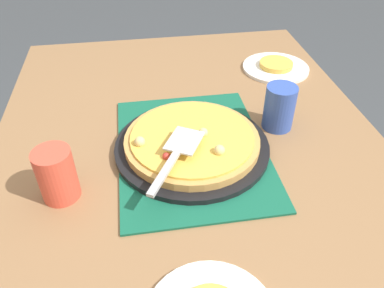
{
  "coord_description": "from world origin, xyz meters",
  "views": [
    {
      "loc": [
        0.72,
        -0.12,
        1.36
      ],
      "look_at": [
        0.0,
        0.0,
        0.77
      ],
      "focal_mm": 35.73,
      "sensor_mm": 36.0,
      "label": 1
    }
  ],
  "objects_px": {
    "served_slice_left": "(276,64)",
    "cup_far": "(279,107)",
    "pizza_pan": "(192,146)",
    "pizza_server": "(177,153)",
    "plate_near_left": "(276,68)",
    "cup_near": "(57,175)",
    "pizza": "(192,140)"
  },
  "relations": [
    {
      "from": "pizza",
      "to": "served_slice_left",
      "type": "height_order",
      "value": "pizza"
    },
    {
      "from": "pizza",
      "to": "cup_far",
      "type": "height_order",
      "value": "cup_far"
    },
    {
      "from": "served_slice_left",
      "to": "pizza_server",
      "type": "distance_m",
      "value": 0.61
    },
    {
      "from": "pizza_pan",
      "to": "pizza_server",
      "type": "xyz_separation_m",
      "value": [
        0.09,
        -0.05,
        0.05
      ]
    },
    {
      "from": "pizza",
      "to": "cup_near",
      "type": "relative_size",
      "value": 2.75
    },
    {
      "from": "plate_near_left",
      "to": "cup_near",
      "type": "relative_size",
      "value": 1.83
    },
    {
      "from": "plate_near_left",
      "to": "cup_far",
      "type": "distance_m",
      "value": 0.33
    },
    {
      "from": "cup_far",
      "to": "pizza_server",
      "type": "distance_m",
      "value": 0.33
    },
    {
      "from": "pizza_pan",
      "to": "cup_far",
      "type": "relative_size",
      "value": 3.17
    },
    {
      "from": "pizza",
      "to": "served_slice_left",
      "type": "relative_size",
      "value": 3.0
    },
    {
      "from": "plate_near_left",
      "to": "served_slice_left",
      "type": "xyz_separation_m",
      "value": [
        0.0,
        0.0,
        0.01
      ]
    },
    {
      "from": "pizza_pan",
      "to": "pizza_server",
      "type": "relative_size",
      "value": 1.72
    },
    {
      "from": "cup_far",
      "to": "plate_near_left",
      "type": "bearing_deg",
      "value": 161.58
    },
    {
      "from": "pizza_server",
      "to": "cup_near",
      "type": "bearing_deg",
      "value": -85.38
    },
    {
      "from": "served_slice_left",
      "to": "cup_far",
      "type": "height_order",
      "value": "cup_far"
    },
    {
      "from": "pizza",
      "to": "pizza_server",
      "type": "bearing_deg",
      "value": -29.37
    },
    {
      "from": "served_slice_left",
      "to": "cup_near",
      "type": "xyz_separation_m",
      "value": [
        0.48,
        -0.65,
        0.04
      ]
    },
    {
      "from": "pizza_pan",
      "to": "pizza_server",
      "type": "bearing_deg",
      "value": -29.42
    },
    {
      "from": "served_slice_left",
      "to": "plate_near_left",
      "type": "bearing_deg",
      "value": 0.0
    },
    {
      "from": "pizza",
      "to": "served_slice_left",
      "type": "xyz_separation_m",
      "value": [
        -0.38,
        0.35,
        -0.02
      ]
    },
    {
      "from": "pizza_pan",
      "to": "pizza",
      "type": "relative_size",
      "value": 1.15
    },
    {
      "from": "served_slice_left",
      "to": "pizza_server",
      "type": "relative_size",
      "value": 0.5
    },
    {
      "from": "pizza",
      "to": "pizza_pan",
      "type": "bearing_deg",
      "value": 145.24
    },
    {
      "from": "served_slice_left",
      "to": "pizza_server",
      "type": "height_order",
      "value": "pizza_server"
    },
    {
      "from": "pizza_server",
      "to": "pizza_pan",
      "type": "bearing_deg",
      "value": 150.58
    },
    {
      "from": "pizza_pan",
      "to": "cup_far",
      "type": "height_order",
      "value": "cup_far"
    },
    {
      "from": "pizza_pan",
      "to": "plate_near_left",
      "type": "distance_m",
      "value": 0.51
    },
    {
      "from": "pizza_pan",
      "to": "served_slice_left",
      "type": "distance_m",
      "value": 0.51
    },
    {
      "from": "pizza_server",
      "to": "cup_far",
      "type": "bearing_deg",
      "value": 117.55
    },
    {
      "from": "served_slice_left",
      "to": "pizza_server",
      "type": "xyz_separation_m",
      "value": [
        0.46,
        -0.39,
        0.05
      ]
    },
    {
      "from": "served_slice_left",
      "to": "cup_near",
      "type": "height_order",
      "value": "cup_near"
    },
    {
      "from": "plate_near_left",
      "to": "cup_far",
      "type": "bearing_deg",
      "value": -18.42
    }
  ]
}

